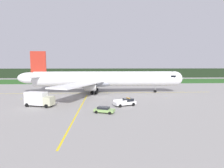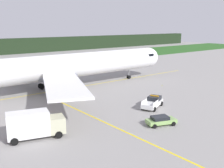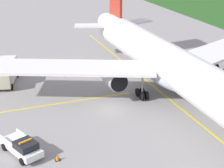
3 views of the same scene
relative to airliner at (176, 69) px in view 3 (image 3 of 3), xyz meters
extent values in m
plane|color=gray|center=(-0.94, -8.67, -4.88)|extent=(320.00, 320.00, 0.00)
cube|color=yellow|center=(0.64, 0.00, -4.88)|extent=(77.71, 0.46, 0.01)
cylinder|color=white|center=(0.64, 0.00, 0.15)|extent=(48.58, 5.31, 5.20)
ellipsoid|color=white|center=(-25.20, 0.05, 0.54)|extent=(8.33, 3.92, 3.90)
ellipsoid|color=#A1A6B3|center=(-1.79, 0.00, -1.28)|extent=(13.17, 5.49, 2.86)
cube|color=white|center=(-6.34, 11.97, -0.50)|extent=(13.92, 22.46, 0.35)
cylinder|color=#B5B5B5|center=(-3.78, 7.17, -1.80)|extent=(3.81, 2.61, 2.60)
cylinder|color=black|center=(-1.82, 7.17, -1.80)|extent=(0.13, 2.39, 2.39)
cube|color=white|center=(-6.39, -11.95, -0.50)|extent=(14.00, 22.44, 0.35)
cylinder|color=#B5B5B5|center=(-3.81, -7.16, -1.80)|extent=(3.81, 2.61, 2.60)
cylinder|color=black|center=(-1.85, -7.16, -1.80)|extent=(0.13, 2.39, 2.39)
cube|color=#A82B1D|center=(-22.07, 0.05, 5.47)|extent=(5.24, 0.45, 8.54)
cube|color=white|center=(-22.56, 3.88, 1.06)|extent=(4.75, 7.73, 0.28)
cube|color=white|center=(-22.58, -3.79, 1.06)|extent=(4.77, 7.73, 0.28)
cylinder|color=gray|center=(-2.78, 3.39, -3.06)|extent=(0.28, 0.28, 2.43)
cylinder|color=black|center=(-2.08, 3.04, -4.28)|extent=(1.20, 0.30, 1.20)
cylinder|color=black|center=(-2.08, 3.74, -4.28)|extent=(1.20, 0.30, 1.20)
cylinder|color=black|center=(-3.48, 3.04, -4.28)|extent=(1.20, 0.30, 1.20)
cylinder|color=black|center=(-3.48, 3.74, -4.28)|extent=(1.20, 0.30, 1.20)
cylinder|color=gray|center=(-2.79, -3.38, -3.06)|extent=(0.28, 0.28, 2.43)
cylinder|color=black|center=(-2.09, -3.03, -4.28)|extent=(1.20, 0.30, 1.20)
cylinder|color=black|center=(-2.09, -3.73, -4.28)|extent=(1.20, 0.30, 1.20)
cylinder|color=black|center=(-3.49, -3.02, -4.28)|extent=(1.20, 0.30, 1.20)
cylinder|color=black|center=(-3.49, -3.72, -4.28)|extent=(1.20, 0.30, 1.20)
cube|color=white|center=(5.44, -20.98, -4.15)|extent=(5.73, 3.99, 0.70)
cube|color=black|center=(6.32, -20.61, -3.45)|extent=(2.71, 2.58, 0.70)
cube|color=white|center=(3.87, -20.59, -3.57)|extent=(2.40, 1.10, 0.45)
cube|color=white|center=(4.64, -22.39, -3.57)|extent=(2.40, 1.10, 0.45)
cube|color=orange|center=(6.32, -20.61, -3.02)|extent=(0.75, 1.41, 0.16)
cylinder|color=black|center=(6.70, -19.31, -4.50)|extent=(0.79, 0.52, 0.76)
cylinder|color=black|center=(7.52, -21.24, -4.50)|extent=(0.79, 0.52, 0.76)
cylinder|color=black|center=(3.35, -20.73, -4.50)|extent=(0.79, 0.52, 0.76)
cylinder|color=black|center=(4.17, -22.66, -4.50)|extent=(0.79, 0.52, 0.76)
cube|color=#B6B697|center=(-12.50, -21.25, -3.43)|extent=(2.49, 2.83, 2.00)
cube|color=silver|center=(-15.79, -20.30, -2.94)|extent=(5.41, 3.68, 2.98)
cylinder|color=#99999E|center=(-14.84, -20.58, -4.52)|extent=(0.77, 0.31, 1.04)
cylinder|color=#99999E|center=(-16.73, -20.03, -4.52)|extent=(0.77, 0.31, 1.04)
cylinder|color=black|center=(-12.17, -20.10, -4.43)|extent=(0.94, 0.50, 0.90)
cylinder|color=black|center=(-17.11, -18.67, -4.43)|extent=(0.94, 0.50, 0.90)
cylinder|color=black|center=(-17.78, -20.98, -4.43)|extent=(0.94, 0.50, 0.90)
cube|color=black|center=(7.95, -17.77, -4.86)|extent=(0.56, 0.56, 0.03)
cone|color=orange|center=(7.95, -17.77, -4.52)|extent=(0.43, 0.43, 0.67)
cylinder|color=yellow|center=(-23.33, -11.27, -4.71)|extent=(0.10, 0.10, 0.34)
sphere|color=blue|center=(-23.33, -11.27, -4.49)|extent=(0.12, 0.12, 0.12)
camera|label=1|loc=(0.16, -63.33, 4.87)|focal=28.69mm
camera|label=2|loc=(-27.01, -50.55, 8.81)|focal=43.02mm
camera|label=3|loc=(38.86, -23.46, 16.24)|focal=58.07mm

